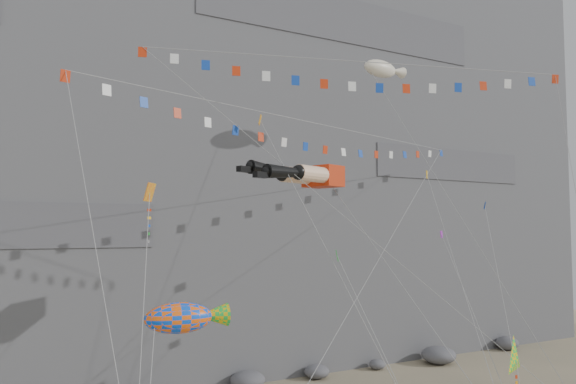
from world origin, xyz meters
The scene contains 14 objects.
cliff centered at (0.00, 32.00, 25.00)m, with size 80.00×28.00×50.00m, color slate.
talus_boulders centered at (0.00, 17.00, 0.60)m, with size 60.00×3.00×1.20m, color #5B5A5F, non-canonical shape.
legs_kite centered at (-2.11, 5.49, 14.77)m, with size 8.13×15.90×20.84m.
flag_banner_upper centered at (1.53, 9.89, 18.75)m, with size 32.50×20.11×27.95m.
flag_banner_lower centered at (1.29, 3.99, 21.25)m, with size 23.74×10.86×25.07m.
harlequin_kite centered at (-11.48, 2.38, 13.23)m, with size 3.34×8.04×15.20m.
fish_windsock centered at (-10.69, 0.66, 8.14)m, with size 5.19×6.70×10.46m.
delta_kite centered at (5.91, -1.98, 5.23)m, with size 6.23×5.64×8.71m.
blimp_windsock centered at (8.08, 11.20, 23.66)m, with size 6.01×14.78×27.64m.
small_kite_a centered at (-4.31, 5.99, 17.44)m, with size 3.86×12.62×21.60m.
small_kite_b centered at (7.18, 4.15, 11.13)m, with size 4.81×10.98×15.99m.
small_kite_c centered at (-2.83, 0.87, 10.35)m, with size 2.10×7.54×12.55m.
small_kite_d centered at (8.76, 7.08, 15.17)m, with size 8.36×14.77×22.26m.
small_kite_e centered at (11.55, 4.72, 13.06)m, with size 8.77×10.57×18.44m.
Camera 1 is at (-17.91, -21.36, 11.63)m, focal length 35.00 mm.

